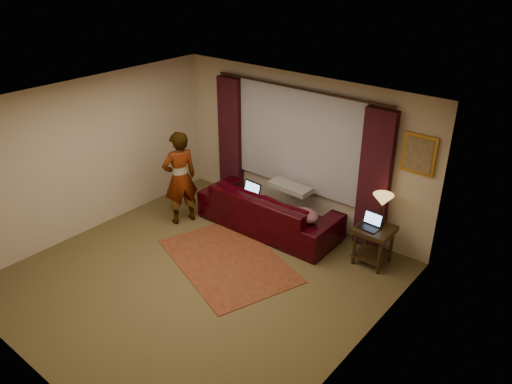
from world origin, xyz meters
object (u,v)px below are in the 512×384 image
(tiffany_lamp, at_px, (382,209))
(laptop_table, at_px, (369,222))
(laptop_sofa, at_px, (247,192))
(person, at_px, (180,178))
(end_table, at_px, (373,245))
(sofa, at_px, (269,202))

(tiffany_lamp, relative_size, laptop_table, 1.47)
(laptop_sofa, relative_size, person, 0.23)
(end_table, bearing_deg, laptop_sofa, -172.13)
(person, bearing_deg, tiffany_lamp, 128.81)
(tiffany_lamp, bearing_deg, person, -160.85)
(laptop_sofa, xyz_separation_m, tiffany_lamp, (2.27, 0.48, 0.24))
(laptop_sofa, distance_m, laptop_table, 2.21)
(laptop_sofa, height_order, end_table, laptop_sofa)
(tiffany_lamp, xyz_separation_m, laptop_table, (-0.07, -0.23, -0.14))
(laptop_sofa, bearing_deg, end_table, 11.45)
(sofa, distance_m, person, 1.60)
(tiffany_lamp, distance_m, person, 3.43)
(end_table, xyz_separation_m, laptop_table, (-0.07, -0.07, 0.43))
(sofa, distance_m, laptop_table, 1.83)
(sofa, xyz_separation_m, laptop_sofa, (-0.38, -0.13, 0.13))
(laptop_table, xyz_separation_m, person, (-3.17, -0.89, 0.11))
(sofa, bearing_deg, laptop_sofa, 17.78)
(laptop_sofa, height_order, tiffany_lamp, tiffany_lamp)
(sofa, relative_size, end_table, 4.00)
(sofa, xyz_separation_m, tiffany_lamp, (1.88, 0.35, 0.37))
(laptop_table, bearing_deg, laptop_sofa, -171.31)
(laptop_sofa, bearing_deg, tiffany_lamp, 15.46)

